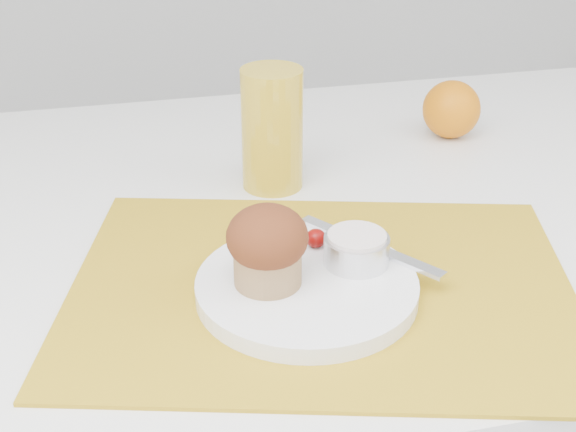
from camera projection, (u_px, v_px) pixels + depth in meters
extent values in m
cube|color=#BC921A|center=(322.00, 287.00, 0.80)|extent=(0.58, 0.48, 0.00)
cylinder|color=white|center=(307.00, 287.00, 0.78)|extent=(0.24, 0.24, 0.02)
cylinder|color=silver|center=(356.00, 250.00, 0.80)|extent=(0.07, 0.07, 0.03)
cylinder|color=white|center=(357.00, 237.00, 0.79)|extent=(0.07, 0.07, 0.01)
ellipsoid|color=#520402|center=(316.00, 238.00, 0.83)|extent=(0.02, 0.02, 0.02)
ellipsoid|color=#55020D|center=(348.00, 255.00, 0.80)|extent=(0.02, 0.02, 0.02)
cube|color=silver|center=(370.00, 246.00, 0.83)|extent=(0.11, 0.15, 0.00)
sphere|color=orange|center=(451.00, 109.00, 1.13)|extent=(0.08, 0.08, 0.08)
cylinder|color=gold|center=(272.00, 129.00, 0.97)|extent=(0.09, 0.09, 0.15)
cylinder|color=#A67E50|center=(268.00, 267.00, 0.76)|extent=(0.08, 0.08, 0.03)
ellipsoid|color=#3A170A|center=(267.00, 237.00, 0.75)|extent=(0.08, 0.08, 0.06)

